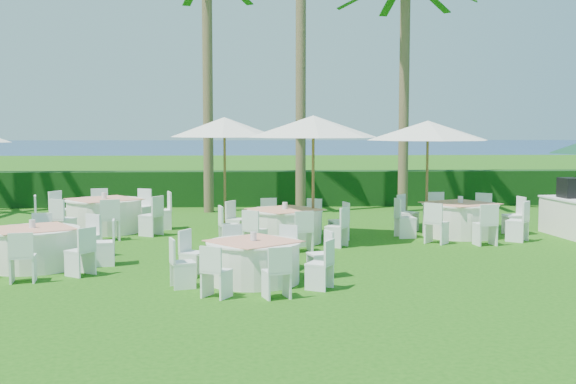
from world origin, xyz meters
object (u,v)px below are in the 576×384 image
object	(u,v)px
banquet_table_d	(105,214)
umbrella_b	(313,127)
umbrella_c	(224,127)
banquet_table_a	(33,247)
banquet_table_b	(254,261)
banquet_table_f	(460,219)
umbrella_d	(428,131)
banquet_table_e	(285,225)

from	to	relation	value
banquet_table_d	umbrella_b	size ratio (longest dim) A/B	1.12
umbrella_c	banquet_table_a	bearing A→B (deg)	-125.03
banquet_table_b	banquet_table_d	size ratio (longest dim) A/B	0.84
banquet_table_a	banquet_table_f	bearing A→B (deg)	21.38
banquet_table_d	umbrella_d	world-z (taller)	umbrella_d
banquet_table_f	umbrella_d	bearing A→B (deg)	137.26
umbrella_b	umbrella_c	xyz separation A→B (m)	(-2.15, 1.92, -0.01)
banquet_table_f	umbrella_d	size ratio (longest dim) A/B	1.06
banquet_table_e	umbrella_c	distance (m)	3.41
banquet_table_e	umbrella_d	world-z (taller)	umbrella_d
banquet_table_b	umbrella_d	world-z (taller)	umbrella_d
banquet_table_f	umbrella_b	size ratio (longest dim) A/B	1.08
banquet_table_a	banquet_table_d	size ratio (longest dim) A/B	0.90
banquet_table_b	banquet_table_a	bearing A→B (deg)	160.23
banquet_table_b	banquet_table_e	distance (m)	4.47
banquet_table_b	banquet_table_f	world-z (taller)	banquet_table_f
banquet_table_d	umbrella_d	distance (m)	8.56
umbrella_c	umbrella_d	bearing A→B (deg)	-7.37
banquet_table_a	banquet_table_e	world-z (taller)	banquet_table_e
banquet_table_d	umbrella_c	bearing A→B (deg)	2.18
banquet_table_a	banquet_table_b	size ratio (longest dim) A/B	1.08
banquet_table_e	umbrella_d	xyz separation A→B (m)	(3.69, 1.39, 2.20)
banquet_table_b	banquet_table_d	world-z (taller)	banquet_table_d
banquet_table_f	umbrella_c	distance (m)	6.41
banquet_table_a	banquet_table_f	size ratio (longest dim) A/B	0.93
banquet_table_a	umbrella_c	world-z (taller)	umbrella_c
banquet_table_d	umbrella_b	xyz separation A→B (m)	(5.25, -1.80, 2.25)
banquet_table_d	umbrella_c	distance (m)	3.83
umbrella_c	banquet_table_d	bearing A→B (deg)	-177.82
banquet_table_d	banquet_table_f	bearing A→B (deg)	-7.55
banquet_table_b	umbrella_c	distance (m)	6.91
banquet_table_a	umbrella_b	bearing A→B (deg)	28.37
banquet_table_e	umbrella_c	size ratio (longest dim) A/B	1.05
banquet_table_d	banquet_table_e	xyz separation A→B (m)	(4.57, -1.94, -0.04)
banquet_table_d	banquet_table_b	bearing A→B (deg)	-58.93
banquet_table_d	umbrella_d	bearing A→B (deg)	-3.81
banquet_table_b	banquet_table_d	bearing A→B (deg)	121.07
banquet_table_a	umbrella_b	xyz separation A→B (m)	(5.62, 3.04, 2.30)
banquet_table_a	umbrella_c	distance (m)	6.48
banquet_table_a	umbrella_b	world-z (taller)	umbrella_b
umbrella_c	banquet_table_e	bearing A→B (deg)	-54.44
banquet_table_a	umbrella_c	bearing A→B (deg)	54.97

